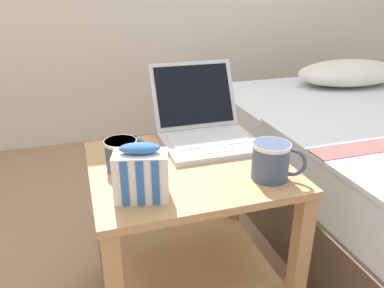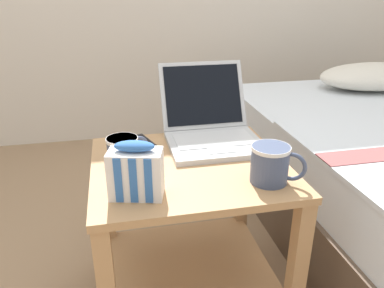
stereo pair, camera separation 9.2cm
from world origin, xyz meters
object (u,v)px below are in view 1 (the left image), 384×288
(mug_front_right, at_px, (122,153))
(cell_phone, at_px, (135,145))
(mug_front_left, at_px, (272,159))
(snack_bag, at_px, (141,174))
(laptop, at_px, (205,126))

(mug_front_right, xyz_separation_m, cell_phone, (0.06, 0.15, -0.04))
(mug_front_left, bearing_deg, cell_phone, 134.43)
(mug_front_left, xyz_separation_m, mug_front_right, (-0.38, 0.18, -0.01))
(mug_front_left, bearing_deg, snack_bag, 179.89)
(mug_front_right, relative_size, cell_phone, 0.79)
(mug_front_left, bearing_deg, mug_front_right, 154.37)
(mug_front_left, xyz_separation_m, snack_bag, (-0.36, 0.00, 0.01))
(laptop, distance_m, snack_bag, 0.42)
(mug_front_left, xyz_separation_m, cell_phone, (-0.32, 0.33, -0.05))
(mug_front_left, distance_m, mug_front_right, 0.42)
(laptop, bearing_deg, mug_front_right, -155.34)
(laptop, xyz_separation_m, cell_phone, (-0.24, 0.01, -0.04))
(mug_front_right, relative_size, snack_bag, 0.84)
(snack_bag, bearing_deg, mug_front_left, -0.11)
(mug_front_left, distance_m, snack_bag, 0.36)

